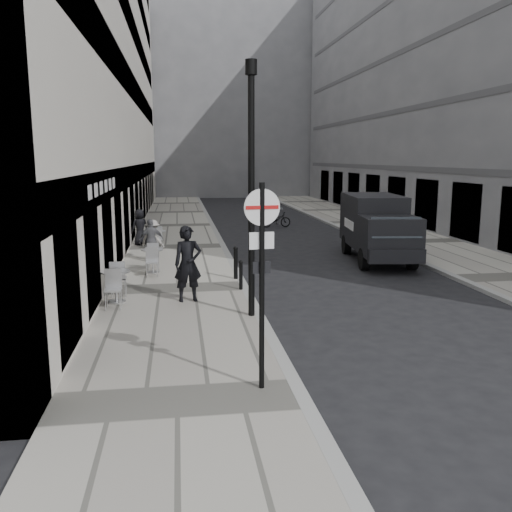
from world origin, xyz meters
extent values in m
plane|color=black|center=(0.00, 0.00, 0.00)|extent=(120.00, 120.00, 0.00)
cube|color=#A3A093|center=(-2.00, 18.00, 0.06)|extent=(4.00, 60.00, 0.12)
cube|color=#A3A093|center=(9.00, 18.00, 0.06)|extent=(4.00, 60.00, 0.12)
cube|color=beige|center=(-6.00, 24.50, 9.00)|extent=(4.00, 45.00, 18.00)
cube|color=gray|center=(14.00, 24.50, 10.00)|extent=(6.00, 45.00, 20.00)
cube|color=gray|center=(1.50, 56.00, 11.00)|extent=(24.00, 16.00, 22.00)
imported|color=black|center=(-1.69, 8.80, 1.13)|extent=(0.81, 0.60, 2.03)
cylinder|color=black|center=(-0.60, 3.00, 1.83)|extent=(0.09, 0.09, 3.42)
cylinder|color=white|center=(-0.60, 3.00, 3.15)|extent=(0.59, 0.11, 0.59)
cube|color=#B21414|center=(-0.60, 2.98, 3.15)|extent=(0.54, 0.08, 0.06)
cube|color=white|center=(-0.60, 3.03, 2.61)|extent=(0.41, 0.08, 0.27)
cylinder|color=black|center=(-0.20, 7.21, 3.00)|extent=(0.15, 0.15, 5.76)
cylinder|color=black|center=(-0.20, 7.21, 5.93)|extent=(0.27, 0.27, 0.34)
cylinder|color=black|center=(-0.15, 11.32, 0.61)|extent=(0.13, 0.13, 0.97)
cylinder|color=black|center=(-0.15, 9.88, 0.52)|extent=(0.11, 0.11, 0.81)
cylinder|color=black|center=(4.53, 12.57, 0.39)|extent=(0.36, 0.80, 0.78)
cylinder|color=black|center=(6.23, 12.37, 0.39)|extent=(0.36, 0.80, 0.78)
cylinder|color=black|center=(4.93, 15.85, 0.39)|extent=(0.36, 0.80, 0.78)
cylinder|color=black|center=(6.63, 15.65, 0.39)|extent=(0.36, 0.80, 0.78)
cube|color=black|center=(5.68, 14.98, 1.51)|extent=(2.35, 3.71, 1.94)
cube|color=black|center=(5.37, 12.37, 1.22)|extent=(2.14, 1.97, 1.36)
cube|color=#1E2328|center=(5.28, 11.65, 1.60)|extent=(1.73, 0.54, 0.72)
imported|color=black|center=(3.60, 24.79, 0.44)|extent=(1.71, 0.70, 0.88)
imported|color=slate|center=(3.60, 24.79, 0.98)|extent=(0.85, 0.68, 1.66)
imported|color=slate|center=(-2.92, 14.70, 0.91)|extent=(0.99, 0.63, 1.58)
imported|color=gray|center=(-2.89, 14.99, 0.88)|extent=(1.13, 1.01, 1.52)
imported|color=black|center=(-3.60, 18.70, 0.91)|extent=(0.92, 0.82, 1.57)
cylinder|color=#B5B5B7|center=(-2.80, 12.64, 0.14)|extent=(0.45, 0.45, 0.03)
cylinder|color=#B5B5B7|center=(-2.80, 12.64, 0.51)|extent=(0.06, 0.06, 0.76)
cylinder|color=#B5B5B7|center=(-2.80, 12.64, 0.89)|extent=(0.72, 0.72, 0.03)
cylinder|color=silver|center=(-3.60, 8.93, 0.14)|extent=(0.49, 0.49, 0.03)
cylinder|color=silver|center=(-3.60, 8.93, 0.54)|extent=(0.07, 0.07, 0.82)
cylinder|color=silver|center=(-3.60, 8.93, 0.95)|extent=(0.78, 0.78, 0.03)
cylinder|color=#BCBCBE|center=(-2.80, 17.66, 0.13)|extent=(0.43, 0.43, 0.03)
cylinder|color=#BCBCBE|center=(-2.80, 17.66, 0.49)|extent=(0.06, 0.06, 0.72)
cylinder|color=#BCBCBE|center=(-2.80, 17.66, 0.85)|extent=(0.68, 0.68, 0.03)
camera|label=1|loc=(-1.91, -5.44, 3.92)|focal=38.00mm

